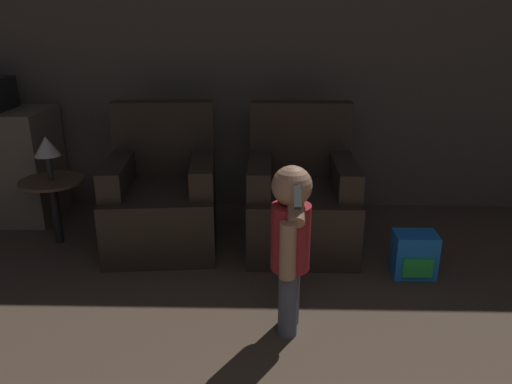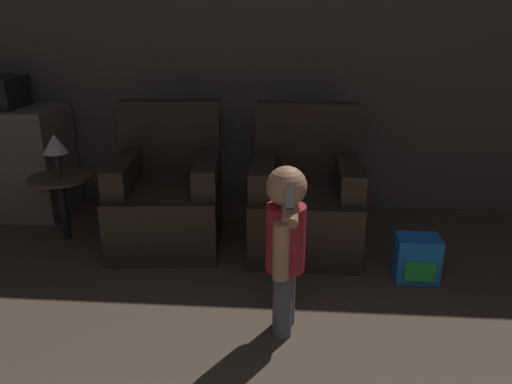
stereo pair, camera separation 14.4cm
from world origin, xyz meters
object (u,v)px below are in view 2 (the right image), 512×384
object	(u,v)px
armchair_left	(168,196)
person_toddler	(285,238)
lamp	(55,145)
toy_backpack	(417,258)
armchair_right	(305,199)

from	to	relation	value
armchair_left	person_toddler	distance (m)	1.44
person_toddler	lamp	xyz separation A→B (m)	(-1.69, 1.06, 0.19)
toy_backpack	lamp	distance (m)	2.63
toy_backpack	lamp	world-z (taller)	lamp
armchair_left	armchair_right	world-z (taller)	same
armchair_left	lamp	size ratio (longest dim) A/B	3.15
armchair_left	person_toddler	xyz separation A→B (m)	(0.89, -1.12, 0.20)
person_toddler	lamp	world-z (taller)	person_toddler
toy_backpack	person_toddler	bearing A→B (deg)	-143.46
armchair_right	lamp	size ratio (longest dim) A/B	3.15
armchair_right	person_toddler	size ratio (longest dim) A/B	1.09
armchair_right	toy_backpack	world-z (taller)	armchair_right
person_toddler	armchair_left	bearing A→B (deg)	-132.77
armchair_right	toy_backpack	size ratio (longest dim) A/B	3.43
armchair_left	armchair_right	size ratio (longest dim) A/B	1.00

